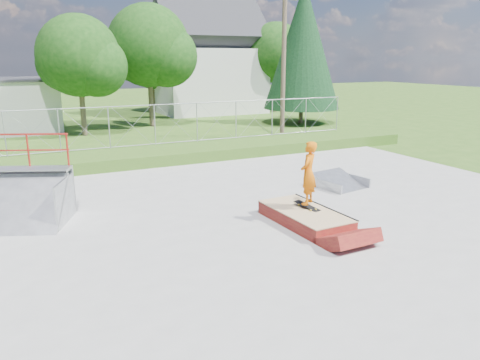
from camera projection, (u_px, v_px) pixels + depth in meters
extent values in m
plane|color=#305618|center=(273.00, 230.00, 11.96)|extent=(120.00, 120.00, 0.00)
cube|color=gray|center=(273.00, 229.00, 11.95)|extent=(20.00, 16.00, 0.04)
cube|color=#305618|center=(163.00, 154.00, 20.15)|extent=(24.00, 3.00, 0.50)
cube|color=maroon|center=(305.00, 218.00, 12.30)|extent=(1.37, 2.70, 0.37)
cube|color=tan|center=(305.00, 211.00, 12.25)|extent=(1.39, 2.72, 0.03)
cube|color=black|center=(307.00, 206.00, 12.42)|extent=(0.41, 0.82, 0.13)
imported|color=#D96309|center=(308.00, 176.00, 12.21)|extent=(0.72, 0.70, 1.67)
cube|color=silver|center=(209.00, 81.00, 37.76)|extent=(8.00, 6.00, 5.00)
cube|color=#2B2B30|center=(208.00, 37.00, 36.91)|extent=(8.40, 6.08, 6.08)
cylinder|color=brown|center=(283.00, 64.00, 24.58)|extent=(0.24, 0.24, 8.00)
cylinder|color=brown|center=(83.00, 114.00, 26.44)|extent=(0.30, 0.30, 2.45)
sphere|color=#113A0F|center=(78.00, 56.00, 25.64)|extent=(4.48, 4.48, 4.48)
sphere|color=#113A0F|center=(97.00, 66.00, 25.65)|extent=(3.36, 3.36, 3.36)
cylinder|color=brown|center=(151.00, 104.00, 30.05)|extent=(0.30, 0.30, 2.80)
sphere|color=#113A0F|center=(148.00, 46.00, 29.14)|extent=(5.12, 5.12, 5.12)
sphere|color=#113A0F|center=(167.00, 56.00, 29.15)|extent=(3.84, 3.84, 3.84)
cylinder|color=brown|center=(274.00, 96.00, 38.45)|extent=(0.30, 0.30, 2.62)
sphere|color=#113A0F|center=(275.00, 53.00, 37.60)|extent=(4.80, 4.80, 4.80)
sphere|color=#113A0F|center=(289.00, 60.00, 37.61)|extent=(3.60, 3.60, 3.60)
cylinder|color=brown|center=(154.00, 99.00, 38.16)|extent=(0.30, 0.30, 2.10)
sphere|color=#113A0F|center=(153.00, 65.00, 37.47)|extent=(3.84, 3.84, 3.84)
sphere|color=#113A0F|center=(164.00, 71.00, 37.48)|extent=(2.88, 2.88, 2.88)
cylinder|color=brown|center=(301.00, 114.00, 31.70)|extent=(0.28, 0.28, 1.20)
cone|color=black|center=(303.00, 46.00, 30.58)|extent=(5.04, 5.04, 8.10)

